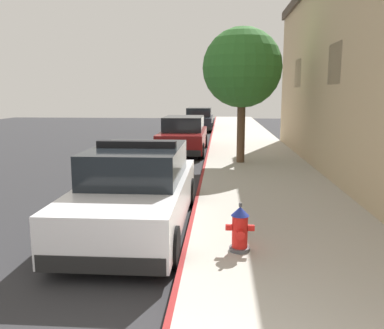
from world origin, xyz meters
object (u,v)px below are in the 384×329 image
parked_car_dark_far (199,120)px  fire_hydrant (240,229)px  parked_car_silver_ahead (184,136)px  street_tree (242,68)px  police_cruiser (137,191)px

parked_car_dark_far → fire_hydrant: bearing=-85.3°
fire_hydrant → parked_car_silver_ahead: bearing=99.4°
parked_car_dark_far → street_tree: street_tree is taller
police_cruiser → fire_hydrant: bearing=-37.0°
parked_car_dark_far → fire_hydrant: (1.84, -22.52, -0.22)m
police_cruiser → parked_car_dark_far: 21.11m
parked_car_silver_ahead → parked_car_dark_far: same height
police_cruiser → street_tree: bearing=71.7°
parked_car_dark_far → parked_car_silver_ahead: bearing=-90.5°
parked_car_dark_far → street_tree: (2.22, -14.27, 2.65)m
police_cruiser → parked_car_silver_ahead: bearing=90.3°
parked_car_silver_ahead → fire_hydrant: 11.77m
parked_car_dark_far → police_cruiser: bearing=-90.1°
parked_car_silver_ahead → street_tree: bearing=-55.4°
parked_car_silver_ahead → street_tree: (2.31, -3.35, 2.65)m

